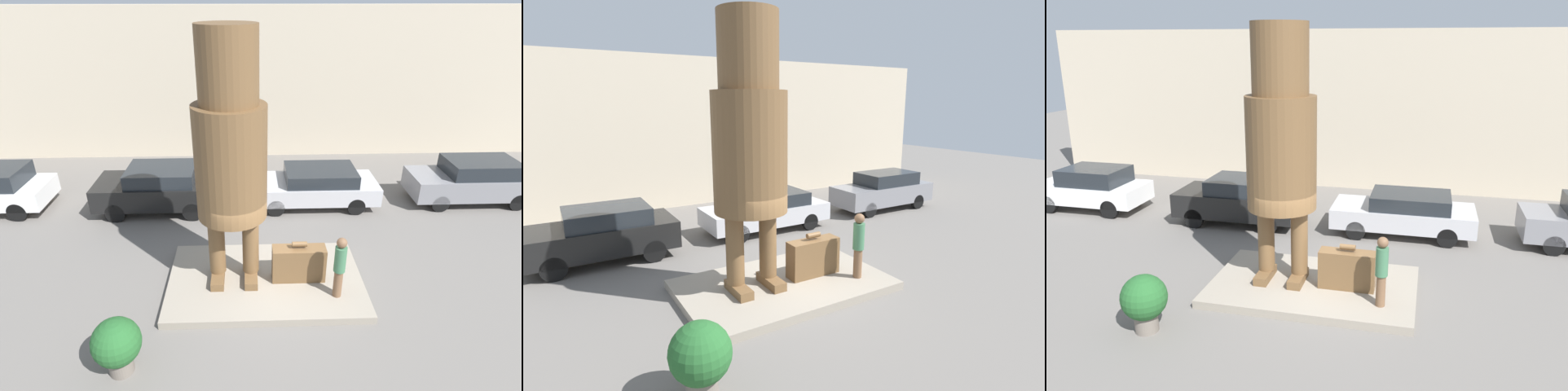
{
  "view_description": "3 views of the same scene",
  "coord_description": "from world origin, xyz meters",
  "views": [
    {
      "loc": [
        -0.43,
        -8.54,
        6.93
      ],
      "look_at": [
        -0.11,
        0.3,
        2.47
      ],
      "focal_mm": 28.0,
      "sensor_mm": 36.0,
      "label": 1
    },
    {
      "loc": [
        -4.78,
        -8.0,
        4.5
      ],
      "look_at": [
        0.08,
        0.1,
        2.34
      ],
      "focal_mm": 28.0,
      "sensor_mm": 36.0,
      "label": 2
    },
    {
      "loc": [
        2.53,
        -11.16,
        5.92
      ],
      "look_at": [
        -0.17,
        0.05,
        2.44
      ],
      "focal_mm": 35.0,
      "sensor_mm": 36.0,
      "label": 3
    }
  ],
  "objects": [
    {
      "name": "tourist",
      "position": [
        1.73,
        -0.75,
        1.11
      ],
      "size": [
        0.28,
        0.28,
        1.66
      ],
      "color": "brown",
      "rests_on": "pedestal"
    },
    {
      "name": "ground_plane",
      "position": [
        0.0,
        0.0,
        0.0
      ],
      "size": [
        60.0,
        60.0,
        0.0
      ],
      "primitive_type": "plane",
      "color": "slate"
    },
    {
      "name": "parked_car_black",
      "position": [
        -3.52,
        4.27,
        0.84
      ],
      "size": [
        4.12,
        1.87,
        1.58
      ],
      "rotation": [
        0.0,
        0.0,
        3.14
      ],
      "color": "black",
      "rests_on": "ground_plane"
    },
    {
      "name": "planter_pot",
      "position": [
        -3.05,
        -2.65,
        0.74
      ],
      "size": [
        0.98,
        0.98,
        1.28
      ],
      "color": "#70665B",
      "rests_on": "ground_plane"
    },
    {
      "name": "giant_suitcase",
      "position": [
        0.85,
        -0.05,
        0.68
      ],
      "size": [
        1.36,
        0.45,
        1.13
      ],
      "color": "brown",
      "rests_on": "pedestal"
    },
    {
      "name": "building_backdrop",
      "position": [
        0.0,
        9.7,
        3.22
      ],
      "size": [
        28.0,
        0.6,
        6.45
      ],
      "color": "beige",
      "rests_on": "ground_plane"
    },
    {
      "name": "pedestal",
      "position": [
        0.0,
        0.0,
        0.1
      ],
      "size": [
        5.04,
        3.13,
        0.2
      ],
      "color": "gray",
      "rests_on": "ground_plane"
    },
    {
      "name": "parked_car_silver",
      "position": [
        1.97,
        4.46,
        0.74
      ],
      "size": [
        4.45,
        1.84,
        1.37
      ],
      "rotation": [
        0.0,
        0.0,
        3.14
      ],
      "color": "#B7B7BC",
      "rests_on": "ground_plane"
    },
    {
      "name": "parked_car_grey",
      "position": [
        7.7,
        4.5,
        0.84
      ],
      "size": [
        4.44,
        1.71,
        1.6
      ],
      "rotation": [
        0.0,
        0.0,
        3.14
      ],
      "color": "gray",
      "rests_on": "ground_plane"
    },
    {
      "name": "statue_figure",
      "position": [
        -0.8,
        0.09,
        3.81
      ],
      "size": [
        1.67,
        1.67,
        6.18
      ],
      "color": "brown",
      "rests_on": "pedestal"
    }
  ]
}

